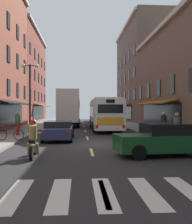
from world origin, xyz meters
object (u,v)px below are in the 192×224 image
at_px(street_lamp_twin, 30,95).
at_px(box_truck, 69,109).
at_px(pedestrian_far, 165,123).
at_px(sedan_far, 59,130).
at_px(sedan_mid, 169,139).
at_px(bicycle_near, 10,135).
at_px(pedestrian_rear, 163,124).
at_px(pedestrian_near, 18,123).
at_px(pedestrian_mid, 177,128).
at_px(sedan_near, 73,118).
at_px(transit_bus, 104,114).
at_px(motorcycle_rider, 33,141).

bearing_deg(street_lamp_twin, box_truck, 73.15).
bearing_deg(pedestrian_far, sedan_far, -11.41).
relative_size(sedan_mid, bicycle_near, 2.83).
bearing_deg(pedestrian_rear, bicycle_near, -95.13).
bearing_deg(box_truck, pedestrian_far, -54.73).
bearing_deg(street_lamp_twin, sedan_far, -56.86).
xyz_separation_m(box_truck, pedestrian_rear, (7.28, -12.63, -1.13)).
bearing_deg(pedestrian_near, pedestrian_far, -4.78).
bearing_deg(street_lamp_twin, pedestrian_rear, -17.47).
xyz_separation_m(sedan_mid, pedestrian_far, (2.68, 8.94, 0.28)).
bearing_deg(pedestrian_mid, box_truck, 16.29).
height_order(pedestrian_mid, pedestrian_far, pedestrian_mid).
bearing_deg(pedestrian_near, pedestrian_rear, -12.80).
bearing_deg(pedestrian_near, sedan_near, 73.06).
distance_m(bicycle_near, pedestrian_rear, 10.65).
xyz_separation_m(transit_bus, motorcycle_rider, (-4.58, -15.91, -0.92)).
relative_size(bicycle_near, pedestrian_mid, 0.97).
bearing_deg(pedestrian_mid, pedestrian_near, 55.85).
bearing_deg(pedestrian_far, street_lamp_twin, -36.59).
xyz_separation_m(transit_bus, pedestrian_far, (4.13, -6.85, -0.61)).
distance_m(box_truck, motorcycle_rider, 20.24).
bearing_deg(sedan_mid, bicycle_near, 147.26).
distance_m(box_truck, sedan_near, 8.43).
height_order(transit_bus, pedestrian_rear, transit_bus).
bearing_deg(bicycle_near, box_truck, 77.87).
distance_m(sedan_near, pedestrian_rear, 22.07).
xyz_separation_m(bicycle_near, street_lamp_twin, (0.30, 5.25, 2.77)).
relative_size(box_truck, street_lamp_twin, 1.37).
xyz_separation_m(box_truck, sedan_near, (0.26, 8.30, -1.46)).
height_order(motorcycle_rider, bicycle_near, motorcycle_rider).
bearing_deg(street_lamp_twin, sedan_near, 80.01).
xyz_separation_m(transit_bus, sedan_mid, (1.45, -15.79, -0.89)).
height_order(transit_bus, sedan_near, transit_bus).
xyz_separation_m(sedan_mid, sedan_far, (-5.40, 6.58, -0.06)).
height_order(transit_bus, box_truck, box_truck).
bearing_deg(pedestrian_rear, sedan_near, -177.79).
relative_size(transit_bus, bicycle_near, 7.03).
height_order(sedan_far, street_lamp_twin, street_lamp_twin).
xyz_separation_m(sedan_mid, pedestrian_near, (-8.61, 8.63, 0.36)).
height_order(sedan_mid, pedestrian_far, pedestrian_far).
xyz_separation_m(sedan_near, pedestrian_mid, (6.41, -25.32, 0.35)).
xyz_separation_m(bicycle_near, pedestrian_rear, (10.43, 2.06, 0.54)).
relative_size(bicycle_near, street_lamp_twin, 0.30).
height_order(pedestrian_near, pedestrian_mid, pedestrian_near).
distance_m(motorcycle_rider, bicycle_near, 5.95).
bearing_deg(transit_bus, pedestrian_near, -135.01).
xyz_separation_m(box_truck, pedestrian_near, (-3.43, -11.42, -1.07)).
height_order(sedan_near, pedestrian_far, pedestrian_far).
relative_size(sedan_near, sedan_mid, 0.92).
relative_size(pedestrian_far, pedestrian_rear, 0.98).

